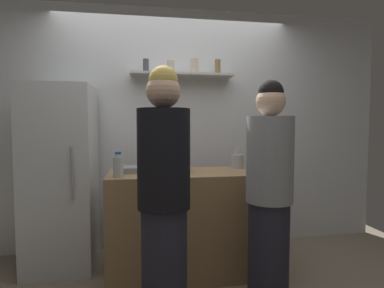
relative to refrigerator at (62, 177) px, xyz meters
The scene contains 11 objects.
back_wall_assembly 1.24m from the refrigerator, 20.10° to the left, with size 4.80×0.32×2.60m.
refrigerator is the anchor object (origin of this frame).
counter 1.29m from the refrigerator, 14.49° to the right, with size 1.48×0.62×0.93m, color #9E7A51.
baking_pan 0.77m from the refrigerator, 19.02° to the right, with size 0.34×0.24×0.05m, color gray.
utensil_holder 1.68m from the refrigerator, ahead, with size 0.12×0.12×0.23m.
wine_bottle_pale_glass 0.91m from the refrigerator, ahead, with size 0.07×0.07×0.34m.
wine_bottle_green_glass 1.94m from the refrigerator, 13.40° to the right, with size 0.07×0.07×0.33m.
wine_bottle_amber_glass 1.19m from the refrigerator, 16.68° to the right, with size 0.07×0.07×0.32m.
water_bottle_plastic 0.76m from the refrigerator, 41.61° to the right, with size 0.08×0.08×0.20m.
person_blonde 1.38m from the refrigerator, 50.08° to the right, with size 0.34×0.34×1.72m.
person_grey_hoodie 1.90m from the refrigerator, 28.96° to the right, with size 0.34×0.34×1.67m.
Camera 1 is at (-0.34, -2.19, 1.35)m, focal length 28.98 mm.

